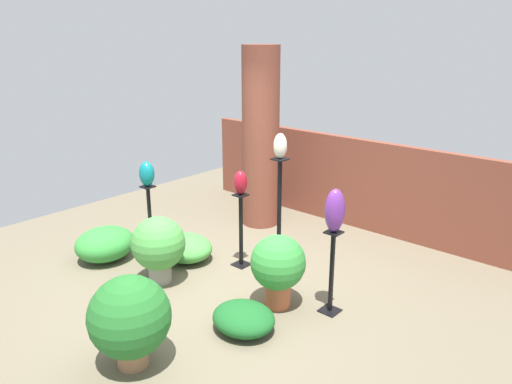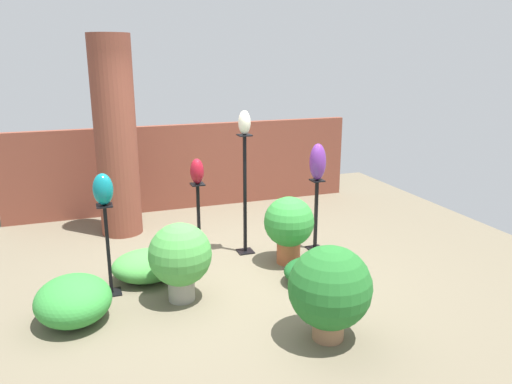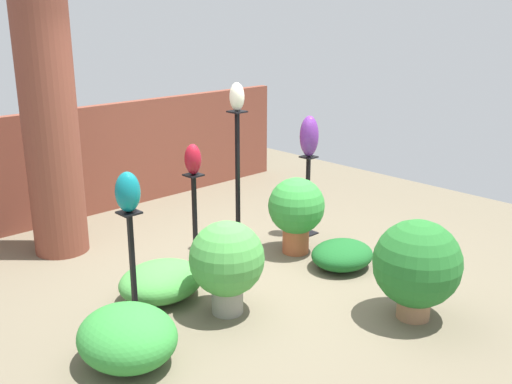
# 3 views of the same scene
# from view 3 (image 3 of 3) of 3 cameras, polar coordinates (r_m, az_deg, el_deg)

# --- Properties ---
(ground_plane) EXTENTS (8.00, 8.00, 0.00)m
(ground_plane) POSITION_cam_3_polar(r_m,az_deg,el_deg) (6.03, 0.09, -7.65)
(ground_plane) COLOR #6B604C
(brick_wall_back) EXTENTS (5.60, 0.12, 1.37)m
(brick_wall_back) POSITION_cam_3_polar(r_m,az_deg,el_deg) (7.92, -13.85, 3.18)
(brick_wall_back) COLOR brown
(brick_wall_back) RESTS_ON ground
(brick_pillar) EXTENTS (0.56, 0.56, 2.72)m
(brick_pillar) POSITION_cam_3_polar(r_m,az_deg,el_deg) (6.51, -18.99, 5.87)
(brick_pillar) COLOR brown
(brick_pillar) RESTS_ON ground
(pedestal_violet) EXTENTS (0.20, 0.20, 0.93)m
(pedestal_violet) POSITION_cam_3_polar(r_m,az_deg,el_deg) (6.90, 4.93, -0.70)
(pedestal_violet) COLOR black
(pedestal_violet) RESTS_ON ground
(pedestal_ruby) EXTENTS (0.20, 0.20, 0.96)m
(pedestal_ruby) POSITION_cam_3_polar(r_m,az_deg,el_deg) (6.06, -5.83, -3.13)
(pedestal_ruby) COLOR black
(pedestal_ruby) RESTS_ON ground
(pedestal_teal) EXTENTS (0.20, 0.20, 0.98)m
(pedestal_teal) POSITION_cam_3_polar(r_m,az_deg,el_deg) (5.03, -11.62, -7.65)
(pedestal_teal) COLOR black
(pedestal_teal) RESTS_ON ground
(pedestal_ivory) EXTENTS (0.20, 0.20, 1.52)m
(pedestal_ivory) POSITION_cam_3_polar(r_m,az_deg,el_deg) (6.36, -1.75, 0.46)
(pedestal_ivory) COLOR black
(pedestal_ivory) RESTS_ON ground
(art_vase_violet) EXTENTS (0.20, 0.22, 0.46)m
(art_vase_violet) POSITION_cam_3_polar(r_m,az_deg,el_deg) (6.72, 5.09, 5.32)
(art_vase_violet) COLOR #6B2D8C
(art_vase_violet) RESTS_ON pedestal_violet
(art_vase_ruby) EXTENTS (0.16, 0.17, 0.30)m
(art_vase_ruby) POSITION_cam_3_polar(r_m,az_deg,el_deg) (5.86, -6.03, 3.12)
(art_vase_ruby) COLOR maroon
(art_vase_ruby) RESTS_ON pedestal_ruby
(art_vase_teal) EXTENTS (0.20, 0.20, 0.33)m
(art_vase_teal) POSITION_cam_3_polar(r_m,az_deg,el_deg) (4.79, -12.12, 0.01)
(art_vase_teal) COLOR #0F727A
(art_vase_teal) RESTS_ON pedestal_teal
(art_vase_ivory) EXTENTS (0.15, 0.16, 0.29)m
(art_vase_ivory) POSITION_cam_3_polar(r_m,az_deg,el_deg) (6.15, -1.83, 9.06)
(art_vase_ivory) COLOR beige
(art_vase_ivory) RESTS_ON pedestal_ivory
(potted_plant_front_right) EXTENTS (0.64, 0.64, 0.82)m
(potted_plant_front_right) POSITION_cam_3_polar(r_m,az_deg,el_deg) (5.09, -2.79, -6.59)
(potted_plant_front_right) COLOR gray
(potted_plant_front_right) RESTS_ON ground
(potted_plant_back_center) EXTENTS (0.74, 0.74, 0.87)m
(potted_plant_back_center) POSITION_cam_3_polar(r_m,az_deg,el_deg) (5.18, 15.08, -6.73)
(potted_plant_back_center) COLOR #936B4C
(potted_plant_back_center) RESTS_ON ground
(potted_plant_walkway_edge) EXTENTS (0.60, 0.60, 0.83)m
(potted_plant_walkway_edge) POSITION_cam_3_polar(r_m,az_deg,el_deg) (6.35, 3.86, -1.63)
(potted_plant_walkway_edge) COLOR #B25B38
(potted_plant_walkway_edge) RESTS_ON ground
(foliage_bed_east) EXTENTS (0.67, 0.59, 0.27)m
(foliage_bed_east) POSITION_cam_3_polar(r_m,az_deg,el_deg) (6.15, 8.21, -5.93)
(foliage_bed_east) COLOR #195923
(foliage_bed_east) RESTS_ON ground
(foliage_bed_west) EXTENTS (0.71, 0.79, 0.44)m
(foliage_bed_west) POSITION_cam_3_polar(r_m,az_deg,el_deg) (4.60, -12.15, -13.35)
(foliage_bed_west) COLOR #338C38
(foliage_bed_west) RESTS_ON ground
(foliage_bed_center) EXTENTS (0.79, 0.67, 0.33)m
(foliage_bed_center) POSITION_cam_3_polar(r_m,az_deg,el_deg) (5.52, -9.02, -8.40)
(foliage_bed_center) COLOR #479942
(foliage_bed_center) RESTS_ON ground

